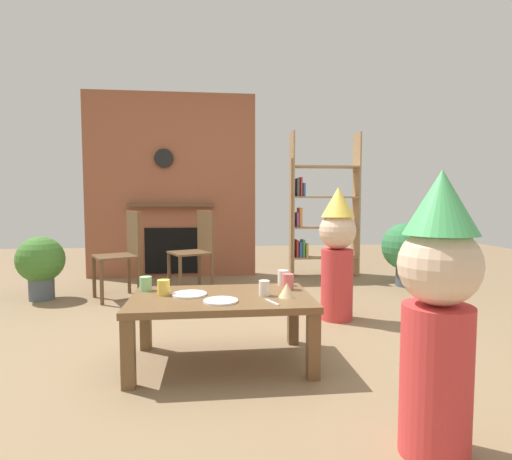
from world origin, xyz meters
The scene contains 19 objects.
ground_plane centered at (0.00, 0.00, 0.00)m, with size 12.00×12.00×0.00m, color #846B4C.
brick_fireplace_feature centered at (-0.73, 2.60, 1.19)m, with size 2.20×0.28×2.40m.
bookshelf centered at (1.21, 2.40, 0.86)m, with size 0.90×0.28×1.90m.
coffee_table centered at (-0.15, -0.40, 0.36)m, with size 1.10×0.67×0.42m.
paper_cup_near_left centered at (0.11, -0.42, 0.47)m, with size 0.07×0.07×0.09m, color silver.
paper_cup_near_right centered at (0.28, -0.12, 0.47)m, with size 0.07×0.07×0.10m, color silver.
paper_cup_center centered at (-0.51, -0.33, 0.47)m, with size 0.08×0.08×0.09m, color #F2CC4C.
paper_cup_far_left centered at (-0.64, -0.20, 0.47)m, with size 0.08×0.08×0.09m, color #8CD18C.
paper_cup_far_right centered at (0.29, -0.26, 0.47)m, with size 0.07×0.07×0.10m, color #E5666B.
paper_plate_front centered at (-0.35, -0.36, 0.43)m, with size 0.21×0.21×0.01m, color white.
paper_plate_rear centered at (-0.16, -0.55, 0.43)m, with size 0.20×0.20×0.01m, color white.
birthday_cake_slice centered at (0.24, -0.48, 0.47)m, with size 0.10×0.10×0.09m, color #EAC68C.
table_fork centered at (0.14, -0.59, 0.42)m, with size 0.15×0.02×0.01m, color silver.
child_with_cone_hat centered at (0.67, -1.40, 0.60)m, with size 0.31×0.31×1.13m.
child_in_pink centered at (0.84, 0.43, 0.59)m, with size 0.31×0.31×1.12m.
dining_chair_left centered at (-1.10, 1.40, 0.51)m, with size 0.54×0.54×0.90m.
dining_chair_middle centered at (-0.36, 1.60, 0.51)m, with size 0.53×0.53×0.90m.
potted_plant_tall centered at (2.05, 1.63, 0.45)m, with size 0.55×0.55×0.74m.
potted_plant_short centered at (-1.94, 1.41, 0.38)m, with size 0.47×0.47×0.64m.
Camera 1 is at (-0.20, -2.85, 1.01)m, focal length 28.34 mm.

